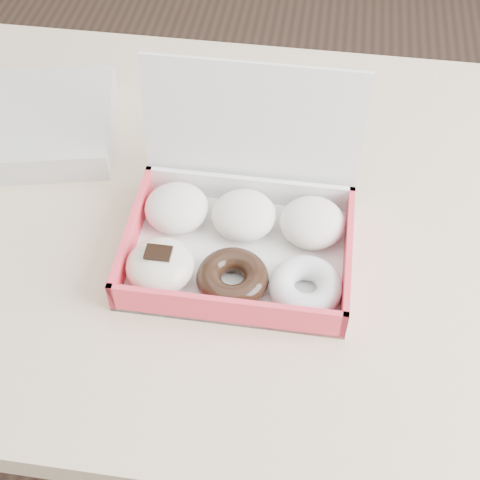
# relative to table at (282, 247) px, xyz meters

# --- Properties ---
(ground) EXTENTS (4.00, 4.00, 0.00)m
(ground) POSITION_rel_table_xyz_m (0.00, 0.00, -0.67)
(ground) COLOR black
(ground) RESTS_ON ground
(table) EXTENTS (1.20, 0.80, 0.75)m
(table) POSITION_rel_table_xyz_m (0.00, 0.00, 0.00)
(table) COLOR tan
(table) RESTS_ON ground
(donut_box) EXTENTS (0.29, 0.25, 0.21)m
(donut_box) POSITION_rel_table_xyz_m (-0.06, -0.08, 0.11)
(donut_box) COLOR white
(donut_box) RESTS_ON table
(newspapers) EXTENTS (0.32, 0.28, 0.04)m
(newspapers) POSITION_rel_table_xyz_m (-0.42, 0.10, 0.10)
(newspapers) COLOR silver
(newspapers) RESTS_ON table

